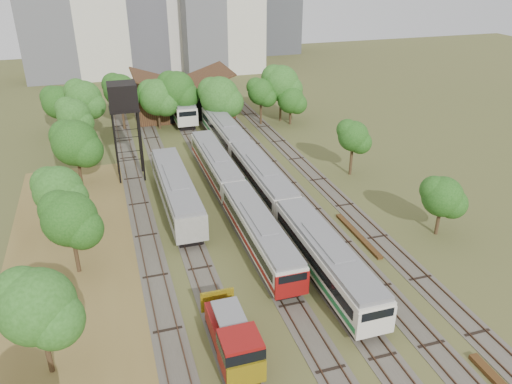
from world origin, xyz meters
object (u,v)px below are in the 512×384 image
object	(u,v)px
railcar_green_set	(262,179)
water_tower	(123,99)
shunter_locomotive	(234,341)
railcar_red_set	(235,194)

from	to	relation	value
railcar_green_set	water_tower	world-z (taller)	water_tower
shunter_locomotive	water_tower	world-z (taller)	water_tower
water_tower	railcar_green_set	bearing A→B (deg)	-34.72
railcar_red_set	railcar_green_set	size ratio (longest dim) A/B	0.66
railcar_red_set	shunter_locomotive	bearing A→B (deg)	-105.54
railcar_red_set	water_tower	size ratio (longest dim) A/B	2.90
railcar_green_set	water_tower	xyz separation A→B (m)	(-14.07, 9.75, 8.05)
railcar_green_set	water_tower	bearing A→B (deg)	145.28
water_tower	railcar_red_set	bearing A→B (deg)	-51.00
railcar_red_set	railcar_green_set	distance (m)	4.82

